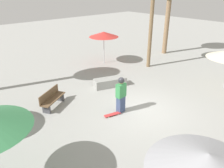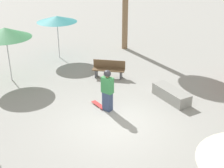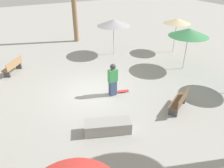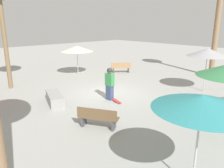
{
  "view_description": "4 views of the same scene",
  "coord_description": "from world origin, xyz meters",
  "px_view_note": "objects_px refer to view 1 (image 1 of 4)",
  "views": [
    {
      "loc": [
        -7.09,
        -5.61,
        5.41
      ],
      "look_at": [
        -0.92,
        1.23,
        1.22
      ],
      "focal_mm": 35.0,
      "sensor_mm": 36.0,
      "label": 1
    },
    {
      "loc": [
        6.32,
        -7.66,
        6.24
      ],
      "look_at": [
        -1.09,
        1.14,
        0.92
      ],
      "focal_mm": 50.0,
      "sensor_mm": 36.0,
      "label": 2
    },
    {
      "loc": [
        3.59,
        9.2,
        6.0
      ],
      "look_at": [
        -0.62,
        1.11,
        0.94
      ],
      "focal_mm": 35.0,
      "sensor_mm": 36.0,
      "label": 3
    },
    {
      "loc": [
        -9.08,
        8.09,
        3.95
      ],
      "look_at": [
        -1.07,
        0.62,
        0.89
      ],
      "focal_mm": 35.0,
      "sensor_mm": 36.0,
      "label": 4
    }
  ],
  "objects_px": {
    "bench_near": "(52,99)",
    "shade_umbrella_grey": "(207,163)",
    "concrete_ledge": "(110,82)",
    "skateboard": "(113,114)",
    "skater_main": "(121,94)",
    "shade_umbrella_red": "(104,34)"
  },
  "relations": [
    {
      "from": "shade_umbrella_red",
      "to": "shade_umbrella_grey",
      "type": "bearing_deg",
      "value": -121.39
    },
    {
      "from": "bench_near",
      "to": "shade_umbrella_grey",
      "type": "distance_m",
      "value": 7.94
    },
    {
      "from": "skater_main",
      "to": "shade_umbrella_red",
      "type": "xyz_separation_m",
      "value": [
        3.98,
        5.91,
        1.23
      ]
    },
    {
      "from": "concrete_ledge",
      "to": "skateboard",
      "type": "bearing_deg",
      "value": -129.67
    },
    {
      "from": "skater_main",
      "to": "skateboard",
      "type": "bearing_deg",
      "value": -4.53
    },
    {
      "from": "skateboard",
      "to": "shade_umbrella_grey",
      "type": "relative_size",
      "value": 0.32
    },
    {
      "from": "skater_main",
      "to": "shade_umbrella_red",
      "type": "bearing_deg",
      "value": -127.96
    },
    {
      "from": "skateboard",
      "to": "concrete_ledge",
      "type": "distance_m",
      "value": 3.15
    },
    {
      "from": "skater_main",
      "to": "bench_near",
      "type": "relative_size",
      "value": 1.08
    },
    {
      "from": "skateboard",
      "to": "concrete_ledge",
      "type": "xyz_separation_m",
      "value": [
        2.01,
        2.42,
        0.19
      ]
    },
    {
      "from": "concrete_ledge",
      "to": "shade_umbrella_red",
      "type": "height_order",
      "value": "shade_umbrella_red"
    },
    {
      "from": "skater_main",
      "to": "concrete_ledge",
      "type": "distance_m",
      "value": 2.93
    },
    {
      "from": "shade_umbrella_grey",
      "to": "bench_near",
      "type": "bearing_deg",
      "value": 85.35
    },
    {
      "from": "shade_umbrella_grey",
      "to": "concrete_ledge",
      "type": "bearing_deg",
      "value": 60.63
    },
    {
      "from": "shade_umbrella_grey",
      "to": "skateboard",
      "type": "bearing_deg",
      "value": 66.4
    },
    {
      "from": "bench_near",
      "to": "shade_umbrella_red",
      "type": "xyz_separation_m",
      "value": [
        6.11,
        3.36,
        1.74
      ]
    },
    {
      "from": "skater_main",
      "to": "shade_umbrella_grey",
      "type": "height_order",
      "value": "shade_umbrella_grey"
    },
    {
      "from": "skater_main",
      "to": "shade_umbrella_red",
      "type": "height_order",
      "value": "shade_umbrella_red"
    },
    {
      "from": "shade_umbrella_red",
      "to": "bench_near",
      "type": "bearing_deg",
      "value": -151.21
    },
    {
      "from": "shade_umbrella_red",
      "to": "concrete_ledge",
      "type": "bearing_deg",
      "value": -125.48
    },
    {
      "from": "skateboard",
      "to": "shade_umbrella_red",
      "type": "relative_size",
      "value": 0.35
    },
    {
      "from": "shade_umbrella_red",
      "to": "shade_umbrella_grey",
      "type": "distance_m",
      "value": 12.93
    }
  ]
}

